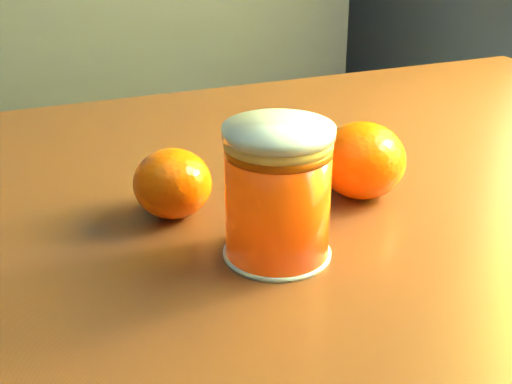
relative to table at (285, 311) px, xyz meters
name	(u,v)px	position (x,y,z in m)	size (l,w,h in m)	color
table	(285,311)	(0.00, 0.00, 0.00)	(1.06, 0.78, 0.75)	brown
juice_glass	(278,194)	(-0.04, -0.06, 0.14)	(0.08, 0.08, 0.10)	#FF4005
orange_front	(173,183)	(-0.08, 0.03, 0.12)	(0.06, 0.06, 0.05)	#FF5905
orange_back	(362,160)	(0.07, 0.00, 0.13)	(0.07, 0.07, 0.06)	#FF5905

